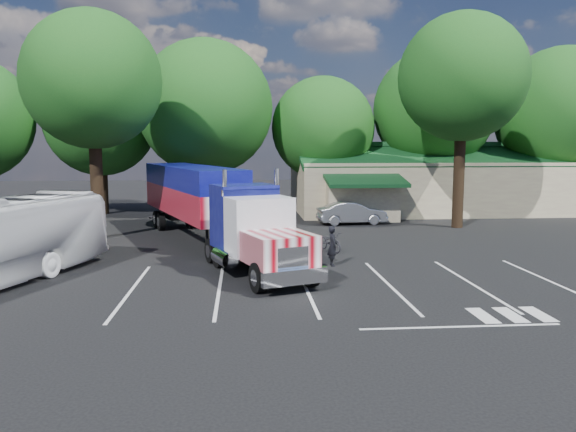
{
  "coord_description": "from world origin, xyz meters",
  "views": [
    {
      "loc": [
        -2.31,
        -26.36,
        5.26
      ],
      "look_at": [
        -0.21,
        -0.6,
        2.0
      ],
      "focal_mm": 35.0,
      "sensor_mm": 36.0,
      "label": 1
    }
  ],
  "objects": [
    {
      "name": "silver_sedan",
      "position": [
        5.0,
        10.5,
        0.76
      ],
      "size": [
        4.75,
        2.07,
        1.52
      ],
      "primitive_type": "imported",
      "rotation": [
        0.0,
        0.0,
        1.67
      ],
      "color": "#9EA1A6",
      "rests_on": "ground"
    },
    {
      "name": "woman",
      "position": [
        1.6,
        -2.39,
        0.88
      ],
      "size": [
        0.48,
        0.68,
        1.76
      ],
      "primitive_type": "imported",
      "rotation": [
        0.0,
        0.0,
        1.67
      ],
      "color": "black",
      "rests_on": "ground"
    },
    {
      "name": "bicycle",
      "position": [
        2.04,
        1.0,
        0.49
      ],
      "size": [
        1.35,
        1.98,
        0.99
      ],
      "primitive_type": "imported",
      "rotation": [
        0.0,
        0.0,
        0.41
      ],
      "color": "black",
      "rests_on": "ground"
    },
    {
      "name": "tree_row_c",
      "position": [
        -5.0,
        16.2,
        8.04
      ],
      "size": [
        10.0,
        10.0,
        13.05
      ],
      "color": "black",
      "rests_on": "ground"
    },
    {
      "name": "tree_row_d",
      "position": [
        4.0,
        17.5,
        6.58
      ],
      "size": [
        8.0,
        8.0,
        10.6
      ],
      "color": "black",
      "rests_on": "ground"
    },
    {
      "name": "tree_row_f",
      "position": [
        23.0,
        16.8,
        7.79
      ],
      "size": [
        10.4,
        10.4,
        13.0
      ],
      "color": "black",
      "rests_on": "ground"
    },
    {
      "name": "event_hall",
      "position": [
        13.74,
        17.81,
        2.21
      ],
      "size": [
        24.2,
        14.12,
        5.55
      ],
      "color": "#C2BC90",
      "rests_on": "ground"
    },
    {
      "name": "tree_row_e",
      "position": [
        13.0,
        18.0,
        8.09
      ],
      "size": [
        9.6,
        9.6,
        12.9
      ],
      "color": "black",
      "rests_on": "ground"
    },
    {
      "name": "ground",
      "position": [
        0.0,
        0.0,
        0.0
      ],
      "size": [
        120.0,
        120.0,
        0.0
      ],
      "primitive_type": "plane",
      "color": "black",
      "rests_on": "ground"
    },
    {
      "name": "tree_row_b",
      "position": [
        -13.0,
        17.8,
        7.13
      ],
      "size": [
        8.4,
        8.4,
        11.35
      ],
      "color": "black",
      "rests_on": "ground"
    },
    {
      "name": "tree_near_left",
      "position": [
        -10.5,
        6.0,
        8.81
      ],
      "size": [
        7.6,
        7.6,
        12.65
      ],
      "color": "black",
      "rests_on": "ground"
    },
    {
      "name": "tree_near_right",
      "position": [
        11.5,
        8.5,
        9.46
      ],
      "size": [
        8.0,
        8.0,
        13.5
      ],
      "color": "black",
      "rests_on": "ground"
    },
    {
      "name": "semi_truck",
      "position": [
        -4.31,
        3.33,
        2.43
      ],
      "size": [
        9.35,
        20.09,
        4.29
      ],
      "rotation": [
        0.0,
        0.0,
        0.35
      ],
      "color": "black",
      "rests_on": "ground"
    }
  ]
}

